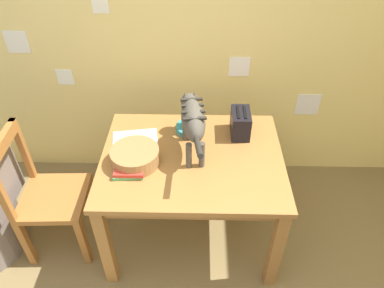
{
  "coord_description": "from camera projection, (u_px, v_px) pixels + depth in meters",
  "views": [
    {
      "loc": [
        0.1,
        -0.59,
        2.23
      ],
      "look_at": [
        0.07,
        1.09,
        0.84
      ],
      "focal_mm": 33.74,
      "sensor_mm": 36.0,
      "label": 1
    }
  ],
  "objects": [
    {
      "name": "toaster",
      "position": [
        240.0,
        123.0,
        2.37
      ],
      "size": [
        0.12,
        0.2,
        0.18
      ],
      "color": "black",
      "rests_on": "dining_table"
    },
    {
      "name": "wicker_basket",
      "position": [
        135.0,
        156.0,
        2.17
      ],
      "size": [
        0.29,
        0.29,
        0.1
      ],
      "color": "#9B6D3D",
      "rests_on": "dining_table"
    },
    {
      "name": "wall_rear",
      "position": [
        185.0,
        28.0,
        2.51
      ],
      "size": [
        4.35,
        0.11,
        2.5
      ],
      "color": "#F0D77B",
      "rests_on": "ground_plane"
    },
    {
      "name": "book_stack",
      "position": [
        129.0,
        170.0,
        2.12
      ],
      "size": [
        0.19,
        0.15,
        0.04
      ],
      "color": "#54A760",
      "rests_on": "dining_table"
    },
    {
      "name": "wooden_chair_near",
      "position": [
        47.0,
        196.0,
        2.36
      ],
      "size": [
        0.44,
        0.44,
        0.94
      ],
      "rotation": [
        0.0,
        0.0,
        -1.53
      ],
      "color": "#9E622D",
      "rests_on": "ground_plane"
    },
    {
      "name": "coffee_mug",
      "position": [
        190.0,
        121.0,
        2.4
      ],
      "size": [
        0.12,
        0.08,
        0.08
      ],
      "color": "red",
      "rests_on": "saucer_bowl"
    },
    {
      "name": "dining_table",
      "position": [
        192.0,
        167.0,
        2.3
      ],
      "size": [
        1.13,
        0.9,
        0.74
      ],
      "color": "#9D6934",
      "rests_on": "ground_plane"
    },
    {
      "name": "saucer_bowl",
      "position": [
        190.0,
        128.0,
        2.44
      ],
      "size": [
        0.19,
        0.19,
        0.04
      ],
      "primitive_type": "cylinder",
      "color": "teal",
      "rests_on": "dining_table"
    },
    {
      "name": "magazine",
      "position": [
        135.0,
        139.0,
        2.37
      ],
      "size": [
        0.32,
        0.23,
        0.01
      ],
      "primitive_type": "cube",
      "rotation": [
        0.0,
        0.0,
        0.17
      ],
      "color": "silver",
      "rests_on": "dining_table"
    },
    {
      "name": "cat",
      "position": [
        193.0,
        119.0,
        2.14
      ],
      "size": [
        0.18,
        0.66,
        0.35
      ],
      "rotation": [
        0.0,
        0.0,
        0.12
      ],
      "color": "#4B463C",
      "rests_on": "dining_table"
    }
  ]
}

